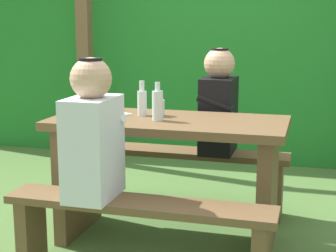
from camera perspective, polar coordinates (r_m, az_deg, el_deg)
The scene contains 12 objects.
ground_plane at distance 3.36m, azimuth 0.00°, elevation -12.23°, with size 12.00×12.00×0.00m, color #4D7036.
hedge_backdrop at distance 5.37m, azimuth 6.72°, elevation 6.24°, with size 6.40×0.71×1.75m, color #217928.
pergola_post_left at distance 5.09m, azimuth -9.00°, elevation 8.66°, with size 0.12×0.12×2.24m, color brown.
picnic_table at distance 3.19m, azimuth 0.00°, elevation -3.62°, with size 1.40×0.64×0.77m.
bench_near at distance 2.74m, azimuth -3.21°, elevation -10.58°, with size 1.40×0.24×0.44m.
bench_far at distance 3.76m, azimuth 2.30°, elevation -4.48°, with size 1.40×0.24×0.44m.
person_white_shirt at distance 2.70m, azimuth -8.14°, elevation -0.87°, with size 0.25×0.35×0.72m.
person_black_coat at distance 3.62m, azimuth 5.49°, elevation 2.28°, with size 0.25×0.35×0.72m.
drinking_glass at distance 3.23m, azimuth -1.01°, elevation 1.98°, with size 0.07×0.07×0.10m, color silver.
bottle_left at distance 3.23m, azimuth -2.82°, elevation 2.67°, with size 0.06×0.06×0.21m.
bottle_right at distance 3.06m, azimuth -1.13°, elevation 2.32°, with size 0.07×0.07×0.23m.
cell_phone at distance 3.24m, azimuth -5.19°, elevation 1.19°, with size 0.07×0.14×0.01m, color silver.
Camera 1 is at (0.83, -2.97, 1.34)m, focal length 56.35 mm.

